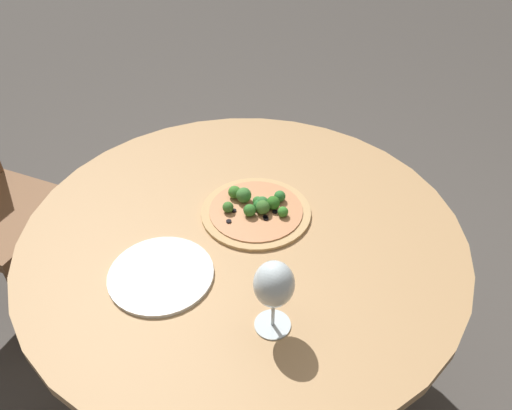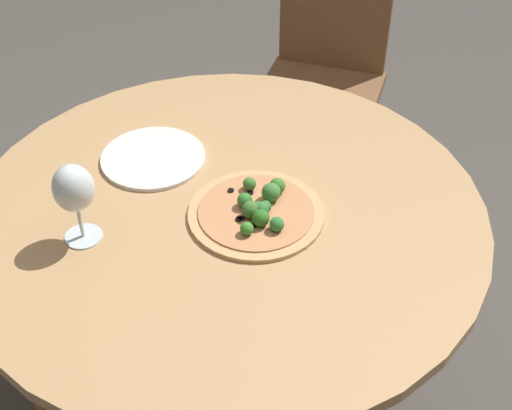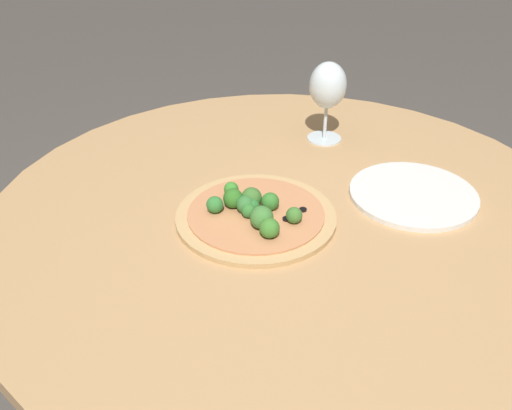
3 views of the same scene
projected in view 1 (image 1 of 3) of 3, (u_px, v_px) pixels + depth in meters
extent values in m
plane|color=#4C4742|center=(246.00, 378.00, 1.77)|extent=(12.00, 12.00, 0.00)
cylinder|color=tan|center=(243.00, 234.00, 1.32)|extent=(1.16, 1.16, 0.03)
cylinder|color=tan|center=(404.00, 305.00, 1.59)|extent=(0.05, 0.05, 0.69)
cylinder|color=tan|center=(234.00, 212.00, 1.94)|extent=(0.05, 0.05, 0.69)
cylinder|color=tan|center=(78.00, 332.00, 1.51)|extent=(0.05, 0.05, 0.69)
cube|color=brown|center=(3.00, 216.00, 1.76)|extent=(0.50, 0.50, 0.04)
cylinder|color=brown|center=(26.00, 308.00, 1.74)|extent=(0.04, 0.04, 0.43)
cylinder|color=brown|center=(87.00, 245.00, 1.98)|extent=(0.04, 0.04, 0.43)
cylinder|color=brown|center=(20.00, 223.00, 2.08)|extent=(0.04, 0.04, 0.43)
cylinder|color=tan|center=(256.00, 212.00, 1.36)|extent=(0.30, 0.30, 0.01)
cylinder|color=tan|center=(256.00, 210.00, 1.36)|extent=(0.26, 0.26, 0.00)
sphere|color=#327833|center=(280.00, 196.00, 1.37)|extent=(0.03, 0.03, 0.03)
sphere|color=#3D6E2D|center=(263.00, 207.00, 1.33)|extent=(0.04, 0.04, 0.04)
sphere|color=#3F7A35|center=(244.00, 195.00, 1.37)|extent=(0.04, 0.04, 0.04)
sphere|color=#3A852C|center=(283.00, 212.00, 1.32)|extent=(0.03, 0.03, 0.03)
sphere|color=#357335|center=(262.00, 202.00, 1.35)|extent=(0.03, 0.03, 0.03)
sphere|color=#3D7B2C|center=(235.00, 192.00, 1.38)|extent=(0.04, 0.04, 0.04)
sphere|color=#3E742E|center=(228.00, 207.00, 1.34)|extent=(0.03, 0.03, 0.03)
sphere|color=#2B6E2E|center=(258.00, 205.00, 1.35)|extent=(0.03, 0.03, 0.03)
sphere|color=#2F6D22|center=(273.00, 203.00, 1.35)|extent=(0.04, 0.04, 0.04)
sphere|color=#31732F|center=(257.00, 201.00, 1.36)|extent=(0.03, 0.03, 0.03)
sphere|color=#34772B|center=(250.00, 210.00, 1.33)|extent=(0.03, 0.03, 0.03)
cylinder|color=black|center=(266.00, 219.00, 1.32)|extent=(0.01, 0.01, 0.00)
cylinder|color=black|center=(229.00, 221.00, 1.31)|extent=(0.01, 0.01, 0.00)
cylinder|color=black|center=(265.00, 217.00, 1.33)|extent=(0.01, 0.01, 0.00)
cylinder|color=black|center=(275.00, 212.00, 1.34)|extent=(0.01, 0.01, 0.00)
cylinder|color=black|center=(234.00, 211.00, 1.35)|extent=(0.01, 0.01, 0.00)
cylinder|color=silver|center=(273.00, 325.00, 1.08)|extent=(0.08, 0.08, 0.00)
cylinder|color=silver|center=(273.00, 313.00, 1.05)|extent=(0.01, 0.01, 0.08)
ellipsoid|color=silver|center=(274.00, 284.00, 0.99)|extent=(0.08, 0.08, 0.11)
cylinder|color=silver|center=(161.00, 274.00, 1.18)|extent=(0.25, 0.25, 0.01)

